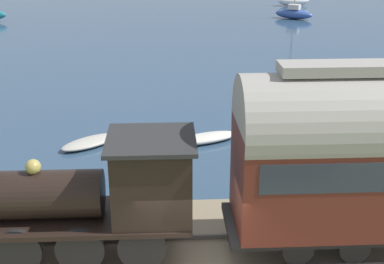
{
  "coord_description": "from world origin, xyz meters",
  "views": [
    {
      "loc": [
        -10.33,
        0.51,
        8.11
      ],
      "look_at": [
        6.15,
        -0.34,
        1.77
      ],
      "focal_mm": 50.0,
      "sensor_mm": 36.0,
      "label": 1
    }
  ],
  "objects_px": {
    "sailboat_white": "(294,0)",
    "sailboat_blue": "(294,13)",
    "rowboat_near_shore": "(90,142)",
    "steam_locomotive": "(99,191)",
    "rowboat_far_out": "(206,138)",
    "rowboat_off_pier": "(333,171)"
  },
  "relations": [
    {
      "from": "rowboat_near_shore",
      "to": "rowboat_off_pier",
      "type": "distance_m",
      "value": 9.36
    },
    {
      "from": "sailboat_blue",
      "to": "rowboat_near_shore",
      "type": "height_order",
      "value": "sailboat_blue"
    },
    {
      "from": "sailboat_blue",
      "to": "rowboat_near_shore",
      "type": "relative_size",
      "value": 2.84
    },
    {
      "from": "steam_locomotive",
      "to": "sailboat_blue",
      "type": "xyz_separation_m",
      "value": [
        39.1,
        -13.84,
        -1.74
      ]
    },
    {
      "from": "steam_locomotive",
      "to": "sailboat_blue",
      "type": "distance_m",
      "value": 41.52
    },
    {
      "from": "steam_locomotive",
      "to": "sailboat_white",
      "type": "bearing_deg",
      "value": -18.31
    },
    {
      "from": "rowboat_near_shore",
      "to": "steam_locomotive",
      "type": "bearing_deg",
      "value": 151.12
    },
    {
      "from": "sailboat_white",
      "to": "rowboat_off_pier",
      "type": "xyz_separation_m",
      "value": [
        -42.93,
        8.56,
        -0.4
      ]
    },
    {
      "from": "sailboat_white",
      "to": "rowboat_near_shore",
      "type": "height_order",
      "value": "sailboat_white"
    },
    {
      "from": "sailboat_white",
      "to": "sailboat_blue",
      "type": "distance_m",
      "value": 9.2
    },
    {
      "from": "steam_locomotive",
      "to": "rowboat_far_out",
      "type": "distance_m",
      "value": 9.4
    },
    {
      "from": "steam_locomotive",
      "to": "sailboat_white",
      "type": "xyz_separation_m",
      "value": [
        48.07,
        -15.91,
        -1.68
      ]
    },
    {
      "from": "sailboat_blue",
      "to": "rowboat_far_out",
      "type": "bearing_deg",
      "value": -166.01
    },
    {
      "from": "sailboat_blue",
      "to": "rowboat_off_pier",
      "type": "height_order",
      "value": "sailboat_blue"
    },
    {
      "from": "steam_locomotive",
      "to": "rowboat_off_pier",
      "type": "bearing_deg",
      "value": -55.06
    },
    {
      "from": "rowboat_off_pier",
      "to": "rowboat_near_shore",
      "type": "bearing_deg",
      "value": 53.95
    },
    {
      "from": "sailboat_white",
      "to": "rowboat_far_out",
      "type": "distance_m",
      "value": 41.49
    },
    {
      "from": "steam_locomotive",
      "to": "sailboat_blue",
      "type": "height_order",
      "value": "sailboat_blue"
    },
    {
      "from": "sailboat_blue",
      "to": "rowboat_off_pier",
      "type": "xyz_separation_m",
      "value": [
        -33.97,
        6.48,
        -0.34
      ]
    },
    {
      "from": "rowboat_far_out",
      "to": "rowboat_near_shore",
      "type": "bearing_deg",
      "value": 70.79
    },
    {
      "from": "rowboat_off_pier",
      "to": "sailboat_blue",
      "type": "bearing_deg",
      "value": -26.19
    },
    {
      "from": "sailboat_white",
      "to": "sailboat_blue",
      "type": "height_order",
      "value": "sailboat_white"
    }
  ]
}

